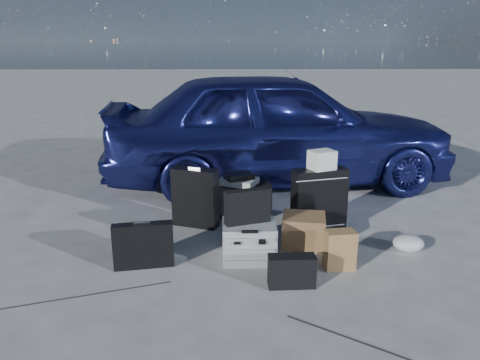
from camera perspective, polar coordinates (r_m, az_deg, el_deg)
name	(u,v)px	position (r m, az deg, el deg)	size (l,w,h in m)	color
ground	(250,268)	(4.13, 1.23, -10.73)	(60.00, 60.00, 0.00)	beige
car	(277,127)	(6.38, 4.58, 6.46)	(1.85, 4.59, 1.56)	navy
pelican_case	(249,241)	(4.24, 1.09, -7.45)	(0.47, 0.39, 0.34)	#A3A7A8
laptop_bag	(247,206)	(4.13, 0.91, -3.25)	(0.41, 0.10, 0.31)	black
briefcase	(143,245)	(4.16, -11.71, -7.82)	(0.52, 0.11, 0.40)	black
suitcase_left	(195,198)	(4.95, -5.45, -2.14)	(0.48, 0.17, 0.63)	black
suitcase_right	(319,200)	(4.86, 9.61, -2.45)	(0.55, 0.20, 0.66)	black
white_carton	(322,160)	(4.75, 9.95, 2.43)	(0.24, 0.19, 0.19)	white
duffel_bag	(239,199)	(5.30, -0.15, -2.33)	(0.71, 0.31, 0.36)	black
flat_box_white	(239,181)	(5.23, -0.18, -0.15)	(0.39, 0.29, 0.07)	white
flat_box_black	(239,176)	(5.19, -0.14, 0.49)	(0.30, 0.21, 0.06)	black
kraft_bag	(340,250)	(4.16, 12.06, -8.32)	(0.26, 0.15, 0.34)	#AC824B
cardboard_box	(304,230)	(4.56, 7.75, -6.11)	(0.40, 0.35, 0.30)	#936340
plastic_bag	(408,243)	(4.69, 19.83, -7.24)	(0.29, 0.24, 0.16)	silver
messenger_bag	(292,271)	(3.83, 6.33, -10.98)	(0.38, 0.14, 0.26)	black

